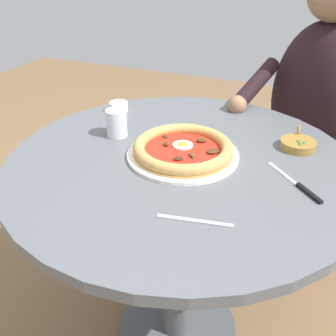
{
  "coord_description": "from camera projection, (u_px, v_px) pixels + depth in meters",
  "views": [
    {
      "loc": [
        -0.86,
        -0.32,
        1.25
      ],
      "look_at": [
        -0.04,
        0.02,
        0.72
      ],
      "focal_mm": 40.6,
      "sensor_mm": 36.0,
      "label": 1
    }
  ],
  "objects": [
    {
      "name": "ground_plane",
      "position": [
        178.0,
        330.0,
        1.44
      ],
      "size": [
        6.0,
        6.0,
        0.02
      ],
      "primitive_type": "cube",
      "color": "brown"
    },
    {
      "name": "water_glass",
      "position": [
        117.0,
        125.0,
        1.16
      ],
      "size": [
        0.06,
        0.06,
        0.08
      ],
      "color": "silver",
      "rests_on": "dining_table"
    },
    {
      "name": "pizza_on_plate",
      "position": [
        182.0,
        149.0,
        1.05
      ],
      "size": [
        0.31,
        0.31,
        0.04
      ],
      "color": "white",
      "rests_on": "dining_table"
    },
    {
      "name": "ramekin_capers",
      "position": [
        119.0,
        107.0,
        1.33
      ],
      "size": [
        0.06,
        0.06,
        0.03
      ],
      "color": "white",
      "rests_on": "dining_table"
    },
    {
      "name": "cafe_chair_diner",
      "position": [
        322.0,
        137.0,
        1.63
      ],
      "size": [
        0.55,
        0.55,
        0.86
      ],
      "color": "#957050",
      "rests_on": "ground"
    },
    {
      "name": "olive_pan",
      "position": [
        298.0,
        144.0,
        1.1
      ],
      "size": [
        0.13,
        0.1,
        0.05
      ],
      "color": "olive",
      "rests_on": "dining_table"
    },
    {
      "name": "dining_table",
      "position": [
        180.0,
        203.0,
        1.13
      ],
      "size": [
        0.97,
        0.97,
        0.74
      ],
      "color": "#565B60",
      "rests_on": "ground"
    },
    {
      "name": "steak_knife",
      "position": [
        301.0,
        187.0,
        0.92
      ],
      "size": [
        0.15,
        0.15,
        0.01
      ],
      "color": "silver",
      "rests_on": "dining_table"
    },
    {
      "name": "diner_person",
      "position": [
        304.0,
        146.0,
        1.55
      ],
      "size": [
        0.46,
        0.5,
        1.2
      ],
      "color": "#282833",
      "rests_on": "ground"
    },
    {
      "name": "fork_utensil",
      "position": [
        195.0,
        221.0,
        0.81
      ],
      "size": [
        0.04,
        0.17,
        0.0
      ],
      "color": "#BCBCC1",
      "rests_on": "dining_table"
    }
  ]
}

